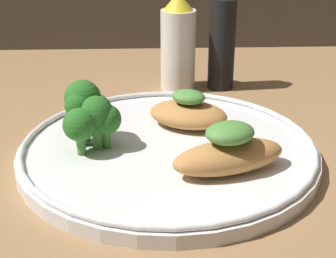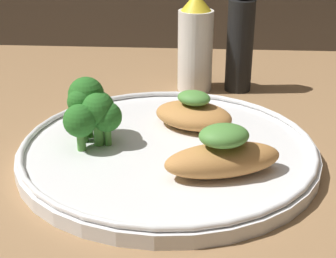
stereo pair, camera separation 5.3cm
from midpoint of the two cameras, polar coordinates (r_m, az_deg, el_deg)
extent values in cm
cube|color=#936D47|center=(54.24, -2.78, -3.82)|extent=(180.00, 180.00, 1.00)
cylinder|color=white|center=(53.68, -2.80, -2.69)|extent=(31.02, 31.02, 1.40)
torus|color=white|center=(53.24, -2.82, -1.73)|extent=(30.42, 30.42, 0.60)
ellipsoid|color=#BC7F42|center=(48.07, 3.65, -3.18)|extent=(11.93, 7.53, 3.00)
ellipsoid|color=#518E3D|center=(46.98, 3.73, -0.50)|extent=(5.57, 4.96, 1.94)
ellipsoid|color=#BC7F42|center=(57.66, -0.34, 1.56)|extent=(10.44, 8.81, 2.68)
ellipsoid|color=#518E3D|center=(56.88, -0.34, 3.52)|extent=(4.59, 4.17, 1.53)
cylinder|color=#4C8E38|center=(53.70, -9.55, -0.94)|extent=(0.74, 0.74, 2.09)
sphere|color=#286B23|center=(52.83, -9.71, 1.17)|extent=(3.15, 3.15, 3.15)
cylinder|color=#4C8E38|center=(54.60, -10.66, -0.40)|extent=(0.97, 0.97, 2.42)
sphere|color=#286B23|center=(53.65, -10.86, 1.96)|extent=(3.50, 3.50, 3.50)
cylinder|color=#4C8E38|center=(55.05, -11.93, 0.32)|extent=(0.94, 0.94, 3.50)
sphere|color=#286B23|center=(53.89, -12.21, 3.31)|extent=(3.80, 3.80, 3.80)
cylinder|color=#4C8E38|center=(54.12, -12.46, -0.17)|extent=(1.08, 1.08, 3.49)
sphere|color=#286B23|center=(53.07, -12.72, 2.51)|extent=(2.81, 2.81, 2.81)
cylinder|color=#4C8E38|center=(52.52, -12.45, -1.79)|extent=(0.90, 0.90, 2.09)
sphere|color=#286B23|center=(51.60, -12.67, 0.42)|extent=(3.36, 3.36, 3.36)
cylinder|color=#4C8E38|center=(52.94, -10.68, -1.02)|extent=(1.07, 1.07, 2.75)
sphere|color=#286B23|center=(51.91, -10.90, 1.54)|extent=(3.41, 3.41, 3.41)
cylinder|color=white|center=(72.28, -0.98, 8.69)|extent=(4.85, 4.85, 11.13)
cone|color=yellow|center=(70.75, -1.02, 13.99)|extent=(4.12, 4.12, 2.45)
cylinder|color=black|center=(72.48, 3.91, 9.29)|extent=(3.67, 3.67, 12.60)
camera|label=1|loc=(0.03, -92.86, -1.30)|focal=55.00mm
camera|label=2|loc=(0.03, 87.14, 1.30)|focal=55.00mm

